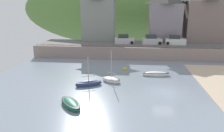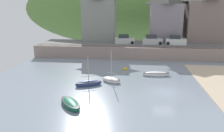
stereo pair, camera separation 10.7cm
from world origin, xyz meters
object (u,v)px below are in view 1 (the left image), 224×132
object	(u,v)px
waterfront_building_left	(99,16)
parked_car_by_wall	(152,40)
church_with_spire	(192,3)
waterfront_building_right	(204,17)
sailboat_tall_mast	(89,83)
dinghy_open_wooden	(71,104)
sailboat_far_left	(111,80)
sailboat_nearest_shore	(156,74)
waterfront_building_centre	(165,17)
parked_car_near_slipway	(124,40)
mooring_buoy	(125,69)
parked_car_end_of_row	(175,41)

from	to	relation	value
waterfront_building_left	parked_car_by_wall	xyz separation A→B (m)	(11.89, -4.50, -4.75)
church_with_spire	waterfront_building_right	bearing A→B (deg)	-63.07
sailboat_tall_mast	waterfront_building_right	bearing A→B (deg)	23.72
dinghy_open_wooden	sailboat_far_left	bearing A→B (deg)	118.02
sailboat_far_left	sailboat_nearest_shore	bearing A→B (deg)	57.72
waterfront_building_centre	parked_car_near_slipway	xyz separation A→B (m)	(-8.85, -4.50, -4.52)
waterfront_building_centre	waterfront_building_right	size ratio (longest dim) A/B	0.98
parked_car_by_wall	mooring_buoy	size ratio (longest dim) A/B	6.97
waterfront_building_centre	parked_car_near_slipway	bearing A→B (deg)	-153.05
church_with_spire	dinghy_open_wooden	xyz separation A→B (m)	(-19.38, -34.08, -10.56)
waterfront_building_left	mooring_buoy	bearing A→B (deg)	-67.13
sailboat_far_left	parked_car_near_slipway	distance (m)	18.00
waterfront_building_right	dinghy_open_wooden	xyz separation A→B (m)	(-21.41, -30.08, -7.57)
church_with_spire	parked_car_end_of_row	xyz separation A→B (m)	(-4.63, -8.50, -7.60)
waterfront_building_left	sailboat_tall_mast	bearing A→B (deg)	-83.90
parked_car_end_of_row	mooring_buoy	xyz separation A→B (m)	(-9.82, -11.88, -3.02)
dinghy_open_wooden	sailboat_tall_mast	bearing A→B (deg)	135.62
waterfront_building_right	sailboat_far_left	xyz separation A→B (m)	(-18.05, -22.24, -7.54)
waterfront_building_centre	dinghy_open_wooden	bearing A→B (deg)	-113.34
sailboat_nearest_shore	sailboat_far_left	size ratio (longest dim) A/B	0.93
waterfront_building_left	waterfront_building_right	bearing A→B (deg)	0.00
church_with_spire	sailboat_nearest_shore	xyz separation A→B (m)	(-9.70, -22.83, -10.55)
sailboat_tall_mast	waterfront_building_left	bearing A→B (deg)	70.72
church_with_spire	sailboat_far_left	size ratio (longest dim) A/B	3.62
dinghy_open_wooden	sailboat_tall_mast	world-z (taller)	sailboat_tall_mast
parked_car_by_wall	dinghy_open_wooden	bearing A→B (deg)	-117.09
parked_car_near_slipway	sailboat_far_left	bearing A→B (deg)	-99.22
waterfront_building_right	church_with_spire	xyz separation A→B (m)	(-2.03, 4.00, 2.99)
dinghy_open_wooden	mooring_buoy	xyz separation A→B (m)	(4.93, 13.70, -0.06)
parked_car_end_of_row	sailboat_tall_mast	bearing A→B (deg)	-121.71
parked_car_near_slipway	waterfront_building_centre	bearing A→B (deg)	20.23
dinghy_open_wooden	sailboat_far_left	xyz separation A→B (m)	(3.36, 7.84, 0.03)
parked_car_near_slipway	mooring_buoy	distance (m)	12.28
sailboat_nearest_shore	mooring_buoy	bearing A→B (deg)	149.12
waterfront_building_left	sailboat_nearest_shore	xyz separation A→B (m)	(11.66, -18.83, -7.70)
waterfront_building_centre	parked_car_end_of_row	bearing A→B (deg)	-68.54
sailboat_tall_mast	parked_car_by_wall	bearing A→B (deg)	39.11
waterfront_building_right	dinghy_open_wooden	bearing A→B (deg)	-125.44
parked_car_end_of_row	sailboat_far_left	bearing A→B (deg)	-118.48
waterfront_building_left	sailboat_tall_mast	size ratio (longest dim) A/B	2.70
sailboat_tall_mast	mooring_buoy	world-z (taller)	sailboat_tall_mast
church_with_spire	parked_car_end_of_row	bearing A→B (deg)	-118.56
waterfront_building_right	parked_car_by_wall	world-z (taller)	waterfront_building_right
waterfront_building_left	sailboat_far_left	xyz separation A→B (m)	(5.34, -22.24, -7.68)
waterfront_building_left	parked_car_end_of_row	bearing A→B (deg)	-15.06
parked_car_end_of_row	parked_car_by_wall	bearing A→B (deg)	-175.77
sailboat_nearest_shore	mooring_buoy	distance (m)	5.34
waterfront_building_centre	church_with_spire	distance (m)	8.15
parked_car_near_slipway	parked_car_by_wall	distance (m)	5.78
waterfront_building_right	mooring_buoy	distance (m)	24.45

